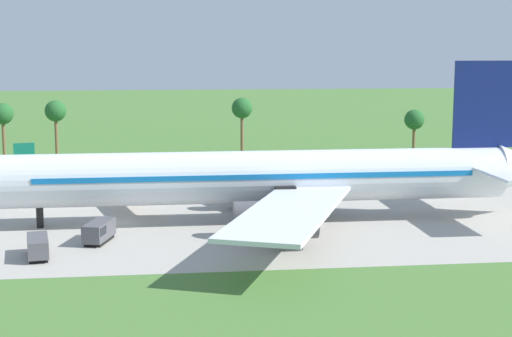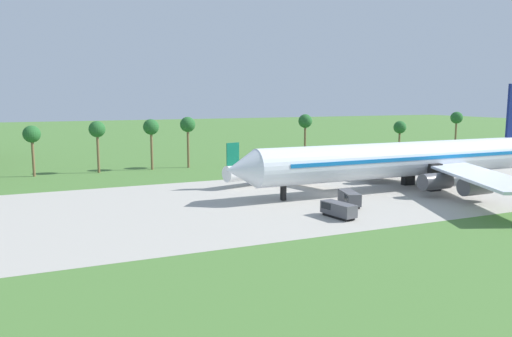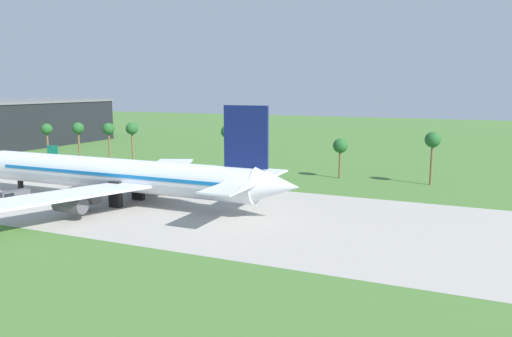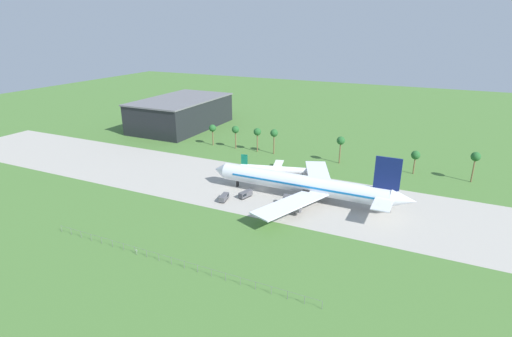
% 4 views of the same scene
% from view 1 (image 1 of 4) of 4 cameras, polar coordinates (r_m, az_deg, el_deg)
% --- Properties ---
extents(ground_plane, '(600.00, 600.00, 0.00)m').
position_cam_1_polar(ground_plane, '(95.44, -9.80, -3.95)').
color(ground_plane, '#477233').
extents(taxiway_strip, '(320.00, 44.00, 0.02)m').
position_cam_1_polar(taxiway_strip, '(95.44, -9.80, -3.95)').
color(taxiway_strip, '#A8A399').
rests_on(taxiway_strip, ground_plane).
extents(jet_airliner, '(73.36, 59.09, 19.28)m').
position_cam_1_polar(jet_airliner, '(94.03, 1.06, -0.62)').
color(jet_airliner, silver).
rests_on(jet_airliner, ground_plane).
extents(regional_aircraft, '(28.59, 25.96, 8.46)m').
position_cam_1_polar(regional_aircraft, '(109.77, -9.73, -0.80)').
color(regional_aircraft, white).
rests_on(regional_aircraft, ground_plane).
extents(baggage_tug, '(2.89, 5.76, 2.11)m').
position_cam_1_polar(baggage_tug, '(81.93, -15.59, -5.45)').
color(baggage_tug, black).
rests_on(baggage_tug, ground_plane).
extents(catering_van, '(3.37, 5.77, 2.28)m').
position_cam_1_polar(catering_van, '(86.33, -11.38, -4.51)').
color(catering_van, black).
rests_on(catering_van, ground_plane).
extents(palm_tree_row, '(121.36, 3.60, 12.29)m').
position_cam_1_polar(palm_tree_row, '(135.70, -7.42, 3.88)').
color(palm_tree_row, brown).
rests_on(palm_tree_row, ground_plane).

